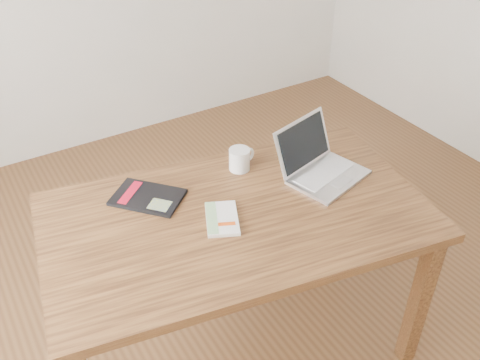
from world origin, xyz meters
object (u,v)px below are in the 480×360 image
black_guidebook (148,197)px  laptop (319,165)px  desk (237,231)px  white_guidebook (222,219)px  coffee_mug (240,159)px

black_guidebook → laptop: (0.68, -0.21, 0.04)m
desk → white_guidebook: bearing=-164.9°
white_guidebook → coffee_mug: (0.24, 0.26, 0.04)m
desk → coffee_mug: coffee_mug is taller
desk → white_guidebook: size_ratio=7.01×
black_guidebook → coffee_mug: bearing=-42.7°
white_guidebook → black_guidebook: (-0.18, 0.27, -0.00)m
white_guidebook → black_guidebook: size_ratio=0.71×
white_guidebook → laptop: 0.50m
desk → coffee_mug: bearing=66.3°
black_guidebook → laptop: 0.72m
desk → black_guidebook: (-0.25, 0.26, 0.10)m
white_guidebook → laptop: laptop is taller
desk → coffee_mug: size_ratio=12.35×
desk → black_guidebook: size_ratio=4.95×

